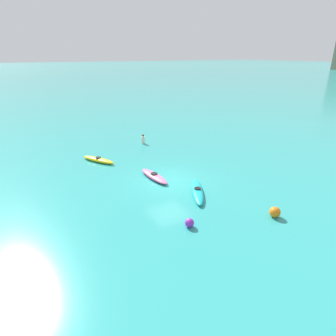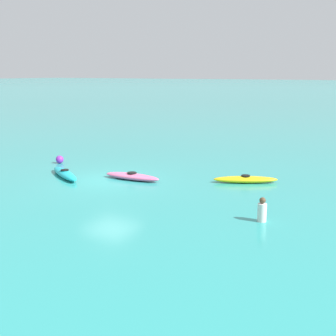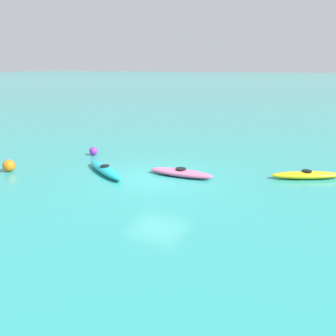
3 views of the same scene
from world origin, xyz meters
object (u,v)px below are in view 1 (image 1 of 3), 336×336
buoy_purple (189,223)px  buoy_orange (275,212)px  kayak_cyan (197,191)px  kayak_yellow (98,160)px  person_near_shore (143,139)px  kayak_pink (154,176)px

buoy_purple → buoy_orange: size_ratio=0.80×
kayak_cyan → buoy_orange: bearing=24.3°
kayak_yellow → person_near_shore: 5.69m
kayak_cyan → person_near_shore: 10.95m
kayak_pink → buoy_purple: buoy_purple is taller
buoy_purple → buoy_orange: buoy_orange is taller
kayak_yellow → buoy_purple: (10.91, 1.02, 0.06)m
kayak_yellow → person_near_shore: (-2.56, 5.08, 0.22)m
buoy_orange → person_near_shore: 14.94m
buoy_purple → buoy_orange: bearing=71.0°
person_near_shore → buoy_purple: bearing=-16.7°
kayak_yellow → kayak_pink: size_ratio=0.99×
kayak_yellow → kayak_pink: 5.46m
kayak_cyan → buoy_purple: (2.65, -2.40, 0.06)m
buoy_purple → person_near_shore: 14.07m
kayak_cyan → kayak_pink: size_ratio=1.09×
kayak_cyan → kayak_pink: same height
kayak_yellow → person_near_shore: size_ratio=3.38×
person_near_shore → kayak_pink: bearing=-20.6°
kayak_yellow → buoy_purple: 10.96m
kayak_pink → person_near_shore: 8.07m
person_near_shore → kayak_cyan: bearing=-8.7°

